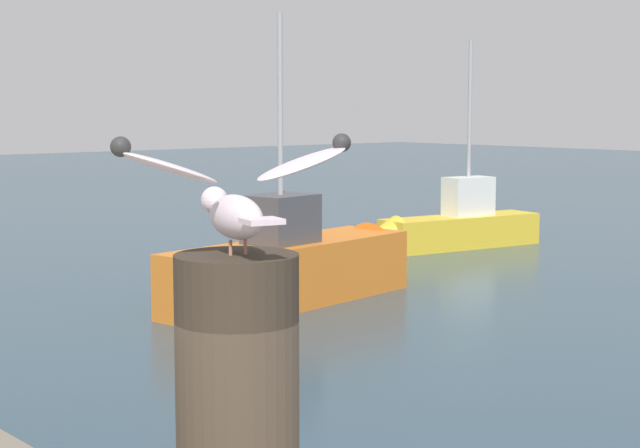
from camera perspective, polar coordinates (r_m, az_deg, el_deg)
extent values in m
cylinder|color=tan|center=(2.31, -4.19, -1.27)|extent=(0.01, 0.01, 0.04)
cylinder|color=tan|center=(2.29, -5.02, -1.33)|extent=(0.01, 0.01, 0.04)
ellipsoid|color=silver|center=(2.30, -4.72, 0.40)|extent=(0.24, 0.14, 0.10)
sphere|color=silver|center=(2.42, -5.92, 1.35)|extent=(0.06, 0.06, 0.06)
cone|color=yellow|center=(2.47, -6.37, 1.36)|extent=(0.05, 0.03, 0.02)
cube|color=silver|center=(2.17, -3.25, 0.16)|extent=(0.09, 0.09, 0.01)
ellipsoid|color=silver|center=(2.35, -1.02, 3.39)|extent=(0.17, 0.25, 0.09)
sphere|color=#313131|center=(2.39, 1.22, 4.56)|extent=(0.04, 0.04, 0.04)
ellipsoid|color=silver|center=(2.22, -8.47, 3.14)|extent=(0.17, 0.25, 0.09)
sphere|color=#313131|center=(2.19, -11.07, 4.25)|extent=(0.04, 0.04, 0.04)
cube|color=orange|center=(15.52, -1.70, -2.73)|extent=(1.93, 4.61, 0.95)
cone|color=orange|center=(17.48, 3.81, -1.53)|extent=(1.25, 1.25, 1.09)
cube|color=#47474C|center=(15.26, -2.21, 0.29)|extent=(0.94, 1.10, 0.73)
cylinder|color=#A5A5A8|center=(15.17, -2.24, 6.68)|extent=(0.08, 0.08, 2.67)
cube|color=yellow|center=(21.88, 7.84, -0.43)|extent=(1.46, 3.80, 0.67)
cone|color=yellow|center=(20.61, 3.40, -0.72)|extent=(0.93, 0.93, 0.81)
cube|color=white|center=(21.94, 8.28, 1.54)|extent=(0.72, 1.11, 0.82)
cylinder|color=#A5A5A8|center=(21.86, 8.36, 6.38)|extent=(0.08, 0.08, 2.87)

